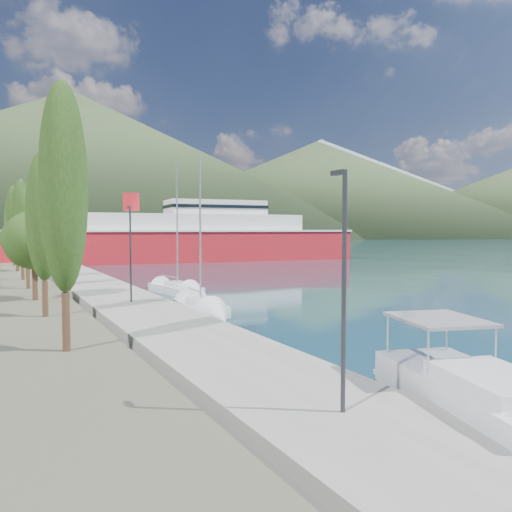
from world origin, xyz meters
TOP-DOWN VIEW (x-y plane):
  - ground at (0.00, 120.00)m, footprint 1400.00×1400.00m
  - quay at (-9.00, 26.00)m, footprint 5.00×88.00m
  - hills_far at (138.59, 618.73)m, footprint 1480.00×900.00m
  - hills_near at (98.04, 372.50)m, footprint 1010.00×520.00m
  - tree_row at (-14.26, 31.57)m, footprint 3.90×63.29m
  - lamp_posts at (-9.00, 14.25)m, footprint 0.15×44.67m
  - sailboat_near at (-5.08, 10.67)m, footprint 2.76×7.79m
  - sailboat_mid at (-2.75, 20.85)m, footprint 3.38×8.77m
  - ferry at (12.41, 64.73)m, footprint 61.88×19.02m

SIDE VIEW (x-z plane):
  - ground at x=0.00m, z-range 0.00..0.00m
  - sailboat_near at x=-5.08m, z-range -5.20..5.80m
  - sailboat_mid at x=-2.75m, z-range -5.85..6.45m
  - quay at x=-9.00m, z-range 0.00..0.80m
  - ferry at x=12.41m, z-range -2.37..9.73m
  - lamp_posts at x=-9.00m, z-range 1.05..7.11m
  - tree_row at x=-14.26m, z-range 0.46..10.86m
  - hills_near at x=98.04m, z-range -8.32..106.68m
  - hills_far at x=138.59m, z-range -12.61..167.39m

